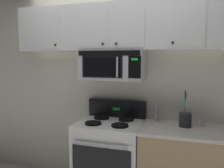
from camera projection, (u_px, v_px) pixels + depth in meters
name	position (u px, v px, depth m)	size (l,w,h in m)	color
back_wall	(119.00, 82.00, 3.13)	(5.20, 0.10, 2.70)	silver
stove_range	(110.00, 157.00, 2.88)	(0.76, 0.69, 1.12)	white
over_range_microwave	(113.00, 65.00, 2.87)	(0.76, 0.43, 0.35)	#B7BABF
upper_cabinets	(114.00, 27.00, 2.86)	(2.50, 0.36, 0.55)	silver
counter_segment	(183.00, 168.00, 2.63)	(0.93, 0.65, 0.90)	tan
utensil_crock_charcoal	(185.00, 119.00, 2.64)	(0.14, 0.14, 0.40)	#2D2D33
salt_shaker	(200.00, 122.00, 2.64)	(0.04, 0.04, 0.11)	white
pepper_mill	(156.00, 113.00, 2.87)	(0.05, 0.05, 0.21)	#B7B2A8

